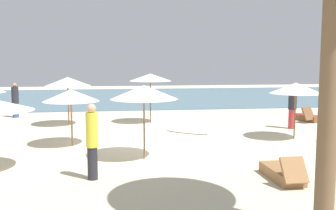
% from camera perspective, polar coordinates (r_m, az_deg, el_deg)
% --- Properties ---
extents(ground_plane, '(60.00, 60.00, 0.00)m').
position_cam_1_polar(ground_plane, '(13.92, -2.10, -5.69)').
color(ground_plane, beige).
extents(ocean_water, '(48.00, 16.00, 0.06)m').
position_cam_1_polar(ocean_water, '(30.71, -5.18, 1.16)').
color(ocean_water, slate).
rests_on(ocean_water, ground_plane).
extents(umbrella_0, '(1.93, 1.93, 2.11)m').
position_cam_1_polar(umbrella_0, '(15.32, 18.00, 2.34)').
color(umbrella_0, brown).
rests_on(umbrella_0, ground_plane).
extents(umbrella_1, '(2.01, 2.01, 2.22)m').
position_cam_1_polar(umbrella_1, '(11.62, -3.51, 1.86)').
color(umbrella_1, brown).
rests_on(umbrella_1, ground_plane).
extents(umbrella_4, '(1.92, 1.92, 1.96)m').
position_cam_1_polar(umbrella_4, '(13.83, -13.86, 1.36)').
color(umbrella_4, olive).
rests_on(umbrella_4, ground_plane).
extents(umbrella_5, '(1.95, 1.95, 2.31)m').
position_cam_1_polar(umbrella_5, '(18.20, -2.58, 4.01)').
color(umbrella_5, brown).
rests_on(umbrella_5, ground_plane).
extents(umbrella_8, '(2.04, 2.04, 2.18)m').
position_cam_1_polar(umbrella_8, '(18.09, -14.31, 3.29)').
color(umbrella_8, brown).
rests_on(umbrella_8, ground_plane).
extents(lounger_2, '(0.63, 1.68, 0.71)m').
position_cam_1_polar(lounger_2, '(10.30, 16.27, -9.46)').
color(lounger_2, olive).
rests_on(lounger_2, ground_plane).
extents(lounger_3, '(1.13, 1.73, 0.75)m').
position_cam_1_polar(lounger_3, '(20.15, 19.38, -1.69)').
color(lounger_3, brown).
rests_on(lounger_3, ground_plane).
extents(person_1, '(0.37, 0.37, 1.77)m').
position_cam_1_polar(person_1, '(21.52, -21.22, 0.66)').
color(person_1, '#2D4C8C').
rests_on(person_1, ground_plane).
extents(person_2, '(0.39, 0.39, 1.90)m').
position_cam_1_polar(person_2, '(9.92, -10.93, -5.06)').
color(person_2, '#26262D').
rests_on(person_2, ground_plane).
extents(person_3, '(0.37, 0.37, 1.93)m').
position_cam_1_polar(person_3, '(17.66, 17.54, -0.13)').
color(person_3, '#BF3338').
rests_on(person_3, ground_plane).
extents(surfboard, '(1.79, 1.56, 0.07)m').
position_cam_1_polar(surfboard, '(16.06, 2.76, -3.89)').
color(surfboard, silver).
rests_on(surfboard, ground_plane).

